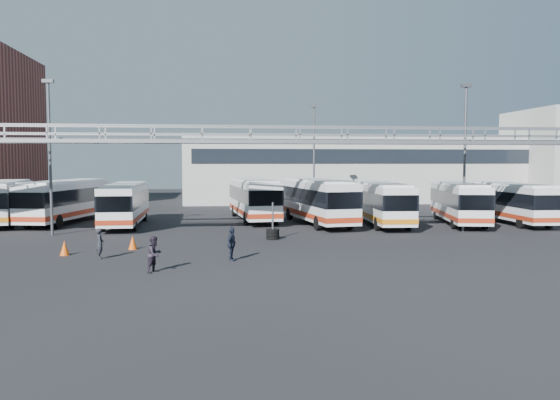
{
  "coord_description": "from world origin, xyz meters",
  "views": [
    {
      "loc": [
        -4.94,
        -29.32,
        4.85
      ],
      "look_at": [
        -1.03,
        6.0,
        2.37
      ],
      "focal_mm": 35.0,
      "sensor_mm": 36.0,
      "label": 1
    }
  ],
  "objects": [
    {
      "name": "ground",
      "position": [
        0.0,
        0.0,
        0.0
      ],
      "size": [
        140.0,
        140.0,
        0.0
      ],
      "primitive_type": "plane",
      "color": "black",
      "rests_on": "ground"
    },
    {
      "name": "gantry",
      "position": [
        0.0,
        5.87,
        5.51
      ],
      "size": [
        51.4,
        5.15,
        7.1
      ],
      "color": "#94969C",
      "rests_on": "ground"
    },
    {
      "name": "warehouse",
      "position": [
        12.0,
        38.0,
        4.0
      ],
      "size": [
        42.0,
        14.0,
        8.0
      ],
      "primitive_type": "cube",
      "color": "#9E9E99",
      "rests_on": "ground"
    },
    {
      "name": "light_pole_left",
      "position": [
        -16.0,
        8.0,
        5.73
      ],
      "size": [
        0.7,
        0.35,
        10.21
      ],
      "color": "#4C4F54",
      "rests_on": "ground"
    },
    {
      "name": "light_pole_mid",
      "position": [
        12.0,
        7.0,
        5.73
      ],
      "size": [
        0.7,
        0.35,
        10.21
      ],
      "color": "#4C4F54",
      "rests_on": "ground"
    },
    {
      "name": "light_pole_back",
      "position": [
        4.0,
        22.0,
        5.73
      ],
      "size": [
        0.7,
        0.35,
        10.21
      ],
      "color": "#4C4F54",
      "rests_on": "ground"
    },
    {
      "name": "bus_0",
      "position": [
        -21.7,
        15.31,
        1.86
      ],
      "size": [
        4.35,
        11.33,
        3.36
      ],
      "rotation": [
        0.0,
        0.0,
        0.17
      ],
      "color": "silver",
      "rests_on": "ground"
    },
    {
      "name": "bus_1",
      "position": [
        -17.14,
        15.49,
        1.88
      ],
      "size": [
        4.74,
        11.48,
        3.4
      ],
      "rotation": [
        0.0,
        0.0,
        -0.2
      ],
      "color": "silver",
      "rests_on": "ground"
    },
    {
      "name": "bus_2",
      "position": [
        -12.07,
        12.89,
        1.78
      ],
      "size": [
        2.75,
        10.68,
        3.22
      ],
      "rotation": [
        0.0,
        0.0,
        0.03
      ],
      "color": "silver",
      "rests_on": "ground"
    },
    {
      "name": "bus_4",
      "position": [
        -2.15,
        15.87,
        1.9
      ],
      "size": [
        3.77,
        11.54,
        3.44
      ],
      "rotation": [
        0.0,
        0.0,
        0.1
      ],
      "color": "silver",
      "rests_on": "ground"
    },
    {
      "name": "bus_5",
      "position": [
        2.59,
        12.39,
        1.94
      ],
      "size": [
        4.34,
        11.82,
        3.51
      ],
      "rotation": [
        0.0,
        0.0,
        0.15
      ],
      "color": "silver",
      "rests_on": "ground"
    },
    {
      "name": "bus_6",
      "position": [
        7.36,
        11.35,
        1.81
      ],
      "size": [
        2.94,
        10.85,
        3.27
      ],
      "rotation": [
        0.0,
        0.0,
        -0.04
      ],
      "color": "silver",
      "rests_on": "ground"
    },
    {
      "name": "bus_7",
      "position": [
        13.64,
        11.37,
        1.79
      ],
      "size": [
        4.59,
        10.93,
        3.23
      ],
      "rotation": [
        0.0,
        0.0,
        -0.21
      ],
      "color": "silver",
      "rests_on": "ground"
    },
    {
      "name": "bus_8",
      "position": [
        18.03,
        11.3,
        1.76
      ],
      "size": [
        2.71,
        10.52,
        3.17
      ],
      "rotation": [
        0.0,
        0.0,
        -0.03
      ],
      "color": "silver",
      "rests_on": "ground"
    },
    {
      "name": "pedestrian_a",
      "position": [
        -10.92,
        -1.44,
        0.77
      ],
      "size": [
        0.47,
        0.62,
        1.54
      ],
      "primitive_type": "imported",
      "rotation": [
        0.0,
        0.0,
        1.77
      ],
      "color": "#212229",
      "rests_on": "ground"
    },
    {
      "name": "pedestrian_b",
      "position": [
        -7.81,
        -5.11,
        0.8
      ],
      "size": [
        0.94,
        0.98,
        1.6
      ],
      "primitive_type": "imported",
      "rotation": [
        0.0,
        0.0,
        0.96
      ],
      "color": "#27202C",
      "rests_on": "ground"
    },
    {
      "name": "pedestrian_d",
      "position": [
        -4.38,
        -2.7,
        0.83
      ],
      "size": [
        0.73,
        1.05,
        1.66
      ],
      "primitive_type": "imported",
      "rotation": [
        0.0,
        0.0,
        1.2
      ],
      "color": "#1A2130",
      "rests_on": "ground"
    },
    {
      "name": "cone_left",
      "position": [
        -12.99,
        -0.15,
        0.38
      ],
      "size": [
        0.53,
        0.53,
        0.77
      ],
      "primitive_type": "cone",
      "rotation": [
        0.0,
        0.0,
        -0.1
      ],
      "color": "#D14C0B",
      "rests_on": "ground"
    },
    {
      "name": "cone_right",
      "position": [
        -9.78,
        1.45,
        0.38
      ],
      "size": [
        0.58,
        0.58,
        0.76
      ],
      "primitive_type": "cone",
      "rotation": [
        0.0,
        0.0,
        -0.24
      ],
      "color": "#D14C0B",
      "rests_on": "ground"
    },
    {
      "name": "tire_stack",
      "position": [
        -1.65,
        4.5,
        0.39
      ],
      "size": [
        0.82,
        0.82,
        2.33
      ],
      "color": "black",
      "rests_on": "ground"
    }
  ]
}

